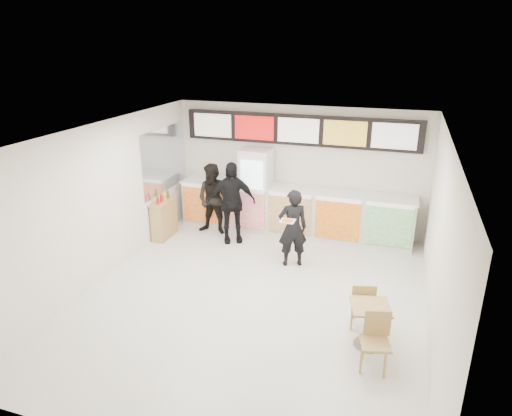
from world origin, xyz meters
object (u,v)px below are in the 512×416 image
at_px(drinks_fridge, 256,190).
at_px(customer_mid, 231,202).
at_px(condiment_ledge, 164,219).
at_px(cafe_table, 369,318).
at_px(service_counter, 293,211).
at_px(customer_left, 214,199).
at_px(customer_main, 293,228).

xyz_separation_m(drinks_fridge, customer_mid, (-0.31, -0.87, -0.06)).
bearing_deg(condiment_ledge, cafe_table, -28.50).
bearing_deg(condiment_ledge, service_counter, 22.31).
relative_size(service_counter, customer_left, 3.25).
bearing_deg(service_counter, customer_mid, -145.62).
height_order(cafe_table, condiment_ledge, condiment_ledge).
xyz_separation_m(drinks_fridge, cafe_table, (3.05, -3.85, -0.51)).
height_order(customer_main, cafe_table, customer_main).
bearing_deg(service_counter, cafe_table, -61.12).
xyz_separation_m(customer_main, condiment_ledge, (-3.19, 0.43, -0.36)).
xyz_separation_m(drinks_fridge, customer_main, (1.31, -1.60, -0.18)).
bearing_deg(customer_main, customer_left, -50.20).
bearing_deg(condiment_ledge, customer_main, -7.68).
bearing_deg(service_counter, customer_left, -163.05).
distance_m(customer_left, condiment_ledge, 1.25).
relative_size(drinks_fridge, customer_main, 1.22).
xyz_separation_m(customer_main, cafe_table, (1.74, -2.25, -0.33)).
bearing_deg(condiment_ledge, customer_left, 30.81).
xyz_separation_m(customer_mid, condiment_ledge, (-1.58, -0.31, -0.49)).
height_order(customer_main, condiment_ledge, customer_main).
relative_size(customer_main, customer_left, 0.96).
distance_m(service_counter, customer_main, 1.65).
bearing_deg(cafe_table, condiment_ledge, 137.40).
bearing_deg(customer_mid, condiment_ledge, 164.12).
relative_size(drinks_fridge, cafe_table, 1.34).
bearing_deg(customer_mid, cafe_table, -68.53).
distance_m(customer_main, customer_left, 2.41).
height_order(service_counter, customer_main, customer_main).
relative_size(drinks_fridge, customer_left, 1.17).
bearing_deg(drinks_fridge, condiment_ledge, -148.10).
distance_m(service_counter, customer_mid, 1.55).
xyz_separation_m(customer_main, customer_left, (-2.17, 1.04, 0.04)).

